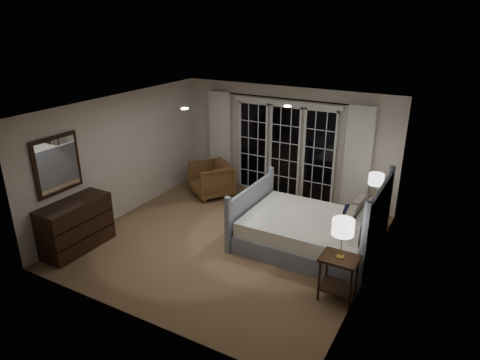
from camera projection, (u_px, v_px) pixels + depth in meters
The scene contains 20 objects.
floor at pixel (230, 240), 7.97m from camera, with size 5.00×5.00×0.00m, color brown.
ceiling at pixel (228, 107), 7.06m from camera, with size 5.00×5.00×0.00m, color silver.
wall_left at pixel (123, 156), 8.65m from camera, with size 0.02×5.00×2.50m, color silver.
wall_right at pixel (373, 207), 6.38m from camera, with size 0.02×5.00×2.50m, color silver.
wall_back at pixel (286, 143), 9.55m from camera, with size 5.00×0.02×2.50m, color silver.
wall_front at pixel (130, 239), 5.48m from camera, with size 5.00×0.02×2.50m, color silver.
french_doors at pixel (285, 150), 9.58m from camera, with size 2.50×0.04×2.20m.
curtain_rod at pixel (286, 99), 9.10m from camera, with size 0.03×0.03×3.50m, color black.
curtain_left at pixel (220, 138), 10.24m from camera, with size 0.55×0.10×2.25m, color white.
curtain_right at pixel (358, 160), 8.74m from camera, with size 0.55×0.10×2.25m, color white.
downlight_a at pixel (287, 106), 7.19m from camera, with size 0.12×0.12×0.01m, color white.
downlight_b at pixel (185, 109), 7.01m from camera, with size 0.12×0.12×0.01m, color white.
bed at pixel (311, 231), 7.58m from camera, with size 2.37×1.71×1.39m.
nightstand_left at pixel (339, 271), 6.19m from camera, with size 0.54×0.43×0.70m.
nightstand_right at pixel (372, 211), 8.22m from camera, with size 0.47×0.38×0.62m.
lamp_left at pixel (343, 228), 5.93m from camera, with size 0.31×0.31×0.60m.
lamp_right at pixel (376, 180), 7.99m from camera, with size 0.28×0.28×0.54m.
armchair at pixel (211, 179), 9.80m from camera, with size 0.83×0.86×0.78m, color brown.
dresser at pixel (76, 225), 7.54m from camera, with size 0.55×1.28×0.91m.
mirror at pixel (57, 165), 7.25m from camera, with size 0.05×0.85×1.00m.
Camera 1 is at (3.58, -6.03, 3.95)m, focal length 32.00 mm.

